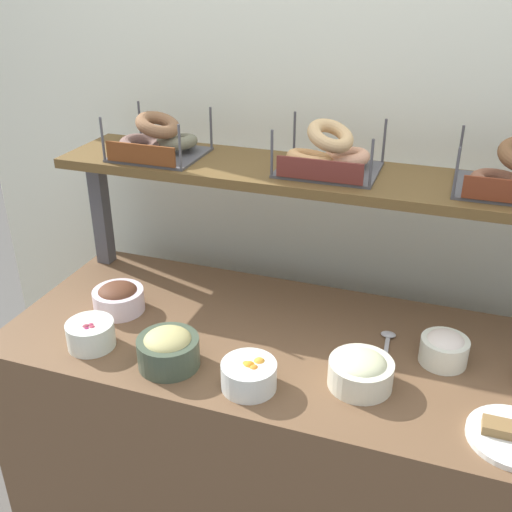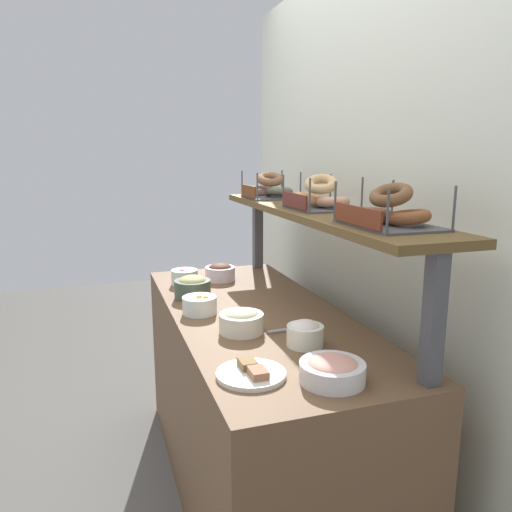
{
  "view_description": "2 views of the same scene",
  "coord_description": "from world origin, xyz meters",
  "px_view_note": "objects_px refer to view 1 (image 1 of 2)",
  "views": [
    {
      "loc": [
        0.37,
        -1.4,
        1.86
      ],
      "look_at": [
        -0.14,
        0.05,
        1.08
      ],
      "focal_mm": 42.23,
      "sensor_mm": 36.0,
      "label": 1
    },
    {
      "loc": [
        1.92,
        -0.64,
        1.52
      ],
      "look_at": [
        -0.07,
        0.02,
        1.08
      ],
      "focal_mm": 34.83,
      "sensor_mm": 36.0,
      "label": 2
    }
  ],
  "objects_px": {
    "bowl_hummus": "(168,349)",
    "bowl_chocolate_spread": "(118,298)",
    "bowl_beet_salad": "(91,334)",
    "bowl_potato_salad": "(361,371)",
    "bagel_basket_plain": "(328,155)",
    "serving_spoon_near_plate": "(387,342)",
    "bagel_basket_poppy": "(158,141)",
    "bowl_fruit_salad": "(249,375)",
    "bowl_cream_cheese": "(444,348)"
  },
  "relations": [
    {
      "from": "bagel_basket_poppy",
      "to": "bagel_basket_plain",
      "type": "bearing_deg",
      "value": 3.22
    },
    {
      "from": "bowl_potato_salad",
      "to": "serving_spoon_near_plate",
      "type": "relative_size",
      "value": 0.96
    },
    {
      "from": "bowl_fruit_salad",
      "to": "bowl_potato_salad",
      "type": "relative_size",
      "value": 0.86
    },
    {
      "from": "bowl_beet_salad",
      "to": "serving_spoon_near_plate",
      "type": "xyz_separation_m",
      "value": [
        0.8,
        0.29,
        -0.03
      ]
    },
    {
      "from": "bowl_hummus",
      "to": "bagel_basket_plain",
      "type": "relative_size",
      "value": 0.57
    },
    {
      "from": "bowl_beet_salad",
      "to": "bowl_chocolate_spread",
      "type": "height_order",
      "value": "bowl_chocolate_spread"
    },
    {
      "from": "bowl_beet_salad",
      "to": "bagel_basket_plain",
      "type": "bearing_deg",
      "value": 41.64
    },
    {
      "from": "bowl_beet_salad",
      "to": "bowl_potato_salad",
      "type": "xyz_separation_m",
      "value": [
        0.76,
        0.08,
        0.01
      ]
    },
    {
      "from": "bowl_potato_salad",
      "to": "bowl_hummus",
      "type": "bearing_deg",
      "value": -170.34
    },
    {
      "from": "bowl_beet_salad",
      "to": "serving_spoon_near_plate",
      "type": "height_order",
      "value": "bowl_beet_salad"
    },
    {
      "from": "bowl_chocolate_spread",
      "to": "bagel_basket_plain",
      "type": "xyz_separation_m",
      "value": [
        0.58,
        0.29,
        0.43
      ]
    },
    {
      "from": "bagel_basket_poppy",
      "to": "bagel_basket_plain",
      "type": "xyz_separation_m",
      "value": [
        0.54,
        0.03,
        0.0
      ]
    },
    {
      "from": "bowl_potato_salad",
      "to": "serving_spoon_near_plate",
      "type": "bearing_deg",
      "value": 78.88
    },
    {
      "from": "bowl_chocolate_spread",
      "to": "bowl_cream_cheese",
      "type": "bearing_deg",
      "value": 3.44
    },
    {
      "from": "bowl_cream_cheese",
      "to": "bowl_beet_salad",
      "type": "height_order",
      "value": "bowl_cream_cheese"
    },
    {
      "from": "serving_spoon_near_plate",
      "to": "bagel_basket_poppy",
      "type": "distance_m",
      "value": 0.94
    },
    {
      "from": "bowl_beet_salad",
      "to": "bagel_basket_plain",
      "type": "distance_m",
      "value": 0.86
    },
    {
      "from": "bowl_hummus",
      "to": "bowl_beet_salad",
      "type": "bearing_deg",
      "value": 178.5
    },
    {
      "from": "bowl_cream_cheese",
      "to": "bowl_potato_salad",
      "type": "xyz_separation_m",
      "value": [
        -0.2,
        -0.17,
        -0.0
      ]
    },
    {
      "from": "bowl_fruit_salad",
      "to": "bagel_basket_plain",
      "type": "bearing_deg",
      "value": 82.97
    },
    {
      "from": "bowl_potato_salad",
      "to": "serving_spoon_near_plate",
      "type": "height_order",
      "value": "bowl_potato_salad"
    },
    {
      "from": "bowl_fruit_salad",
      "to": "bowl_chocolate_spread",
      "type": "height_order",
      "value": "bowl_chocolate_spread"
    },
    {
      "from": "bowl_potato_salad",
      "to": "bagel_basket_plain",
      "type": "relative_size",
      "value": 0.57
    },
    {
      "from": "bowl_hummus",
      "to": "bowl_chocolate_spread",
      "type": "distance_m",
      "value": 0.34
    },
    {
      "from": "bowl_potato_salad",
      "to": "bagel_basket_poppy",
      "type": "xyz_separation_m",
      "value": [
        -0.75,
        0.38,
        0.43
      ]
    },
    {
      "from": "bowl_chocolate_spread",
      "to": "bagel_basket_plain",
      "type": "bearing_deg",
      "value": 27.01
    },
    {
      "from": "bowl_cream_cheese",
      "to": "bowl_chocolate_spread",
      "type": "distance_m",
      "value": 0.98
    },
    {
      "from": "bowl_potato_salad",
      "to": "bagel_basket_poppy",
      "type": "height_order",
      "value": "bagel_basket_poppy"
    },
    {
      "from": "bowl_hummus",
      "to": "serving_spoon_near_plate",
      "type": "distance_m",
      "value": 0.62
    },
    {
      "from": "bowl_hummus",
      "to": "serving_spoon_near_plate",
      "type": "bearing_deg",
      "value": 28.23
    },
    {
      "from": "bowl_cream_cheese",
      "to": "bowl_chocolate_spread",
      "type": "height_order",
      "value": "bowl_cream_cheese"
    },
    {
      "from": "bowl_cream_cheese",
      "to": "bowl_potato_salad",
      "type": "relative_size",
      "value": 0.77
    },
    {
      "from": "bowl_hummus",
      "to": "bowl_cream_cheese",
      "type": "bearing_deg",
      "value": 20.37
    },
    {
      "from": "bowl_fruit_salad",
      "to": "bagel_basket_poppy",
      "type": "distance_m",
      "value": 0.81
    },
    {
      "from": "bowl_hummus",
      "to": "bowl_potato_salad",
      "type": "height_order",
      "value": "bowl_hummus"
    },
    {
      "from": "bowl_potato_salad",
      "to": "bowl_cream_cheese",
      "type": "bearing_deg",
      "value": 41.68
    },
    {
      "from": "bowl_fruit_salad",
      "to": "serving_spoon_near_plate",
      "type": "height_order",
      "value": "bowl_fruit_salad"
    },
    {
      "from": "bowl_beet_salad",
      "to": "bowl_hummus",
      "type": "bearing_deg",
      "value": -1.5
    },
    {
      "from": "bowl_fruit_salad",
      "to": "bowl_beet_salad",
      "type": "relative_size",
      "value": 1.07
    },
    {
      "from": "bowl_hummus",
      "to": "bagel_basket_poppy",
      "type": "distance_m",
      "value": 0.68
    },
    {
      "from": "bowl_fruit_salad",
      "to": "bowl_hummus",
      "type": "distance_m",
      "value": 0.24
    },
    {
      "from": "serving_spoon_near_plate",
      "to": "bowl_chocolate_spread",
      "type": "bearing_deg",
      "value": -173.63
    },
    {
      "from": "bowl_chocolate_spread",
      "to": "bagel_basket_poppy",
      "type": "relative_size",
      "value": 0.58
    },
    {
      "from": "bowl_chocolate_spread",
      "to": "serving_spoon_near_plate",
      "type": "xyz_separation_m",
      "value": [
        0.82,
        0.09,
        -0.04
      ]
    },
    {
      "from": "bagel_basket_plain",
      "to": "bowl_potato_salad",
      "type": "bearing_deg",
      "value": -63.41
    },
    {
      "from": "bowl_beet_salad",
      "to": "bowl_chocolate_spread",
      "type": "relative_size",
      "value": 0.86
    },
    {
      "from": "bowl_chocolate_spread",
      "to": "bagel_basket_poppy",
      "type": "xyz_separation_m",
      "value": [
        0.04,
        0.26,
        0.43
      ]
    },
    {
      "from": "bowl_chocolate_spread",
      "to": "bagel_basket_plain",
      "type": "height_order",
      "value": "bagel_basket_plain"
    },
    {
      "from": "serving_spoon_near_plate",
      "to": "bagel_basket_plain",
      "type": "height_order",
      "value": "bagel_basket_plain"
    },
    {
      "from": "bowl_fruit_salad",
      "to": "serving_spoon_near_plate",
      "type": "relative_size",
      "value": 0.82
    }
  ]
}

